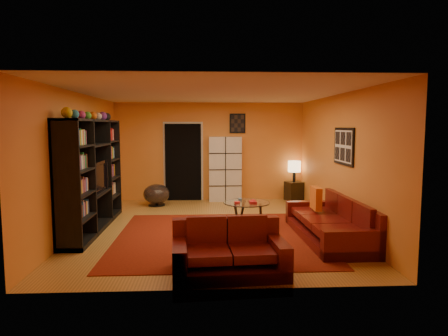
{
  "coord_description": "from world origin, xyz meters",
  "views": [
    {
      "loc": [
        -0.15,
        -7.67,
        1.98
      ],
      "look_at": [
        0.24,
        0.1,
        1.16
      ],
      "focal_mm": 32.0,
      "sensor_mm": 36.0,
      "label": 1
    }
  ],
  "objects_px": {
    "entertainment_unit": "(92,175)",
    "bowl_chair": "(157,194)",
    "tv": "(95,177)",
    "table_lamp": "(294,167)",
    "loveseat": "(228,251)",
    "sofa": "(335,223)",
    "storage_cabinet": "(225,169)",
    "side_table": "(294,191)",
    "coffee_table": "(247,205)"
  },
  "relations": [
    {
      "from": "entertainment_unit",
      "to": "bowl_chair",
      "type": "distance_m",
      "value": 2.53
    },
    {
      "from": "entertainment_unit",
      "to": "tv",
      "type": "distance_m",
      "value": 0.07
    },
    {
      "from": "tv",
      "to": "bowl_chair",
      "type": "xyz_separation_m",
      "value": [
        0.89,
        2.25,
        -0.73
      ]
    },
    {
      "from": "bowl_chair",
      "to": "table_lamp",
      "type": "height_order",
      "value": "table_lamp"
    },
    {
      "from": "tv",
      "to": "loveseat",
      "type": "distance_m",
      "value": 3.46
    },
    {
      "from": "entertainment_unit",
      "to": "sofa",
      "type": "bearing_deg",
      "value": -11.72
    },
    {
      "from": "sofa",
      "to": "storage_cabinet",
      "type": "height_order",
      "value": "storage_cabinet"
    },
    {
      "from": "loveseat",
      "to": "side_table",
      "type": "height_order",
      "value": "loveseat"
    },
    {
      "from": "entertainment_unit",
      "to": "sofa",
      "type": "height_order",
      "value": "entertainment_unit"
    },
    {
      "from": "sofa",
      "to": "coffee_table",
      "type": "distance_m",
      "value": 1.79
    },
    {
      "from": "sofa",
      "to": "bowl_chair",
      "type": "bearing_deg",
      "value": 136.76
    },
    {
      "from": "coffee_table",
      "to": "storage_cabinet",
      "type": "xyz_separation_m",
      "value": [
        -0.29,
        2.68,
        0.43
      ]
    },
    {
      "from": "side_table",
      "to": "table_lamp",
      "type": "distance_m",
      "value": 0.65
    },
    {
      "from": "bowl_chair",
      "to": "tv",
      "type": "bearing_deg",
      "value": -111.64
    },
    {
      "from": "sofa",
      "to": "table_lamp",
      "type": "distance_m",
      "value": 3.72
    },
    {
      "from": "tv",
      "to": "coffee_table",
      "type": "relative_size",
      "value": 1.1
    },
    {
      "from": "tv",
      "to": "coffee_table",
      "type": "distance_m",
      "value": 2.99
    },
    {
      "from": "storage_cabinet",
      "to": "table_lamp",
      "type": "distance_m",
      "value": 1.84
    },
    {
      "from": "entertainment_unit",
      "to": "loveseat",
      "type": "relative_size",
      "value": 1.92
    },
    {
      "from": "entertainment_unit",
      "to": "bowl_chair",
      "type": "bearing_deg",
      "value": 66.96
    },
    {
      "from": "coffee_table",
      "to": "table_lamp",
      "type": "height_order",
      "value": "table_lamp"
    },
    {
      "from": "entertainment_unit",
      "to": "sofa",
      "type": "relative_size",
      "value": 1.21
    },
    {
      "from": "sofa",
      "to": "side_table",
      "type": "relative_size",
      "value": 4.95
    },
    {
      "from": "storage_cabinet",
      "to": "loveseat",
      "type": "bearing_deg",
      "value": -91.76
    },
    {
      "from": "tv",
      "to": "sofa",
      "type": "xyz_separation_m",
      "value": [
        4.37,
        -0.88,
        -0.73
      ]
    },
    {
      "from": "sofa",
      "to": "side_table",
      "type": "bearing_deg",
      "value": 87.13
    },
    {
      "from": "side_table",
      "to": "table_lamp",
      "type": "height_order",
      "value": "table_lamp"
    },
    {
      "from": "entertainment_unit",
      "to": "loveseat",
      "type": "xyz_separation_m",
      "value": [
        2.45,
        -2.42,
        -0.77
      ]
    },
    {
      "from": "entertainment_unit",
      "to": "storage_cabinet",
      "type": "xyz_separation_m",
      "value": [
        2.69,
        2.8,
        -0.2
      ]
    },
    {
      "from": "loveseat",
      "to": "table_lamp",
      "type": "height_order",
      "value": "table_lamp"
    },
    {
      "from": "tv",
      "to": "bowl_chair",
      "type": "relative_size",
      "value": 1.56
    },
    {
      "from": "tv",
      "to": "coffee_table",
      "type": "xyz_separation_m",
      "value": [
        2.92,
        0.16,
        -0.59
      ]
    },
    {
      "from": "entertainment_unit",
      "to": "loveseat",
      "type": "bearing_deg",
      "value": -44.57
    },
    {
      "from": "entertainment_unit",
      "to": "side_table",
      "type": "bearing_deg",
      "value": 31.29
    },
    {
      "from": "entertainment_unit",
      "to": "tv",
      "type": "relative_size",
      "value": 2.95
    },
    {
      "from": "loveseat",
      "to": "table_lamp",
      "type": "distance_m",
      "value": 5.6
    },
    {
      "from": "sofa",
      "to": "loveseat",
      "type": "distance_m",
      "value": 2.47
    },
    {
      "from": "storage_cabinet",
      "to": "bowl_chair",
      "type": "distance_m",
      "value": 1.92
    },
    {
      "from": "side_table",
      "to": "tv",
      "type": "bearing_deg",
      "value": -148.12
    },
    {
      "from": "loveseat",
      "to": "bowl_chair",
      "type": "distance_m",
      "value": 4.87
    },
    {
      "from": "loveseat",
      "to": "side_table",
      "type": "xyz_separation_m",
      "value": [
        2.07,
        5.17,
        -0.03
      ]
    },
    {
      "from": "tv",
      "to": "bowl_chair",
      "type": "height_order",
      "value": "tv"
    },
    {
      "from": "coffee_table",
      "to": "sofa",
      "type": "bearing_deg",
      "value": -35.74
    },
    {
      "from": "entertainment_unit",
      "to": "side_table",
      "type": "distance_m",
      "value": 5.36
    },
    {
      "from": "entertainment_unit",
      "to": "coffee_table",
      "type": "bearing_deg",
      "value": 2.38
    },
    {
      "from": "entertainment_unit",
      "to": "coffee_table",
      "type": "height_order",
      "value": "entertainment_unit"
    },
    {
      "from": "tv",
      "to": "side_table",
      "type": "xyz_separation_m",
      "value": [
        4.47,
        2.78,
        -0.76
      ]
    },
    {
      "from": "entertainment_unit",
      "to": "loveseat",
      "type": "height_order",
      "value": "entertainment_unit"
    },
    {
      "from": "storage_cabinet",
      "to": "bowl_chair",
      "type": "xyz_separation_m",
      "value": [
        -1.74,
        -0.58,
        -0.56
      ]
    },
    {
      "from": "entertainment_unit",
      "to": "bowl_chair",
      "type": "relative_size",
      "value": 4.59
    }
  ]
}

